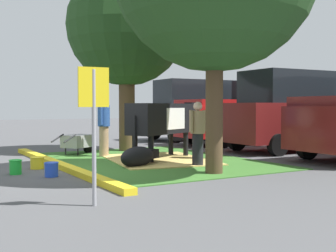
{
  "coord_description": "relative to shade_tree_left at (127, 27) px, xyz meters",
  "views": [
    {
      "loc": [
        9.69,
        -3.5,
        1.41
      ],
      "look_at": [
        -0.43,
        2.41,
        0.9
      ],
      "focal_mm": 47.68,
      "sensor_mm": 36.0,
      "label": 1
    }
  ],
  "objects": [
    {
      "name": "bucket_blue",
      "position": [
        3.97,
        -3.53,
        -3.76
      ],
      "size": [
        0.29,
        0.29,
        0.29
      ],
      "color": "blue",
      "rests_on": "ground"
    },
    {
      "name": "bucket_green",
      "position": [
        3.28,
        -4.08,
        -3.75
      ],
      "size": [
        0.27,
        0.27,
        0.31
      ],
      "color": "green",
      "rests_on": "ground"
    },
    {
      "name": "hay_bedding",
      "position": [
        2.73,
        -0.38,
        -3.89
      ],
      "size": [
        3.55,
        2.9,
        0.04
      ],
      "primitive_type": "cube",
      "rotation": [
        0.0,
        0.0,
        -0.17
      ],
      "color": "tan",
      "rests_on": "ground"
    },
    {
      "name": "calf_lying",
      "position": [
        3.53,
        -1.36,
        -3.67
      ],
      "size": [
        0.91,
        1.31,
        0.48
      ],
      "color": "black",
      "rests_on": "ground"
    },
    {
      "name": "suv_black",
      "position": [
        -2.91,
        4.55,
        -2.64
      ],
      "size": [
        2.22,
        4.65,
        2.52
      ],
      "color": "#B7B7BC",
      "rests_on": "ground"
    },
    {
      "name": "grass_island",
      "position": [
        2.65,
        -0.51,
        -3.9
      ],
      "size": [
        6.55,
        4.65,
        0.02
      ],
      "primitive_type": "cube",
      "color": "#386B28",
      "rests_on": "ground"
    },
    {
      "name": "pickup_truck_black",
      "position": [
        -0.21,
        5.11,
        -2.8
      ],
      "size": [
        2.33,
        5.45,
        2.42
      ],
      "color": "red",
      "rests_on": "ground"
    },
    {
      "name": "bucket_yellow",
      "position": [
        2.68,
        -3.49,
        -3.77
      ],
      "size": [
        0.32,
        0.32,
        0.27
      ],
      "color": "yellow",
      "rests_on": "ground"
    },
    {
      "name": "person_visitor_far",
      "position": [
        4.19,
        -0.13,
        -3.1
      ],
      "size": [
        0.34,
        0.52,
        1.53
      ],
      "color": "black",
      "rests_on": "ground"
    },
    {
      "name": "cow_holstein",
      "position": [
        2.51,
        -0.09,
        -2.83
      ],
      "size": [
        1.82,
        2.92,
        1.54
      ],
      "color": "black",
      "rests_on": "ground"
    },
    {
      "name": "wheelbarrow",
      "position": [
        0.22,
        -1.67,
        -3.53
      ],
      "size": [
        1.21,
        1.48,
        0.63
      ],
      "color": "gray",
      "rests_on": "ground"
    },
    {
      "name": "shade_tree_left",
      "position": [
        0.0,
        0.0,
        0.0
      ],
      "size": [
        3.76,
        3.76,
        5.82
      ],
      "color": "brown",
      "rests_on": "ground"
    },
    {
      "name": "person_handler",
      "position": [
        3.32,
        0.99,
        -3.0
      ],
      "size": [
        0.53,
        0.34,
        1.69
      ],
      "color": "#9E7F5B",
      "rests_on": "ground"
    },
    {
      "name": "parking_sign",
      "position": [
        6.9,
        -3.74,
        -2.53
      ],
      "size": [
        0.07,
        0.44,
        1.96
      ],
      "color": "#99999E",
      "rests_on": "ground"
    },
    {
      "name": "curb_yellow",
      "position": [
        2.65,
        -2.99,
        -3.85
      ],
      "size": [
        7.75,
        0.24,
        0.12
      ],
      "primitive_type": "cube",
      "color": "yellow",
      "rests_on": "ground"
    },
    {
      "name": "ground_plane",
      "position": [
        3.16,
        -2.49,
        -3.91
      ],
      "size": [
        80.0,
        80.0,
        0.0
      ],
      "primitive_type": "plane",
      "color": "#4C4C4F"
    },
    {
      "name": "person_visitor_near",
      "position": [
        1.19,
        -1.27,
        -3.0
      ],
      "size": [
        0.41,
        0.39,
        1.69
      ],
      "color": "#9E7F5B",
      "rests_on": "ground"
    },
    {
      "name": "suv_dark_grey",
      "position": [
        2.6,
        4.61,
        -2.64
      ],
      "size": [
        2.22,
        4.65,
        2.52
      ],
      "color": "maroon",
      "rests_on": "ground"
    }
  ]
}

